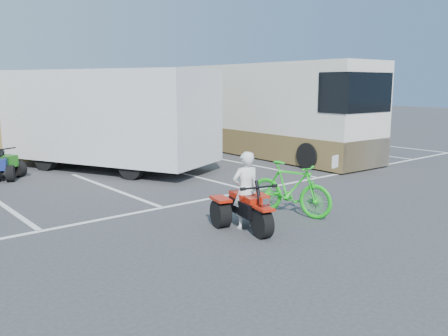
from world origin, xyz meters
TOP-DOWN VIEW (x-y plane):
  - ground at (0.00, 0.00)m, footprint 100.00×100.00m
  - parking_stripes at (0.87, 4.07)m, footprint 28.00×5.16m
  - red_trike_atv at (0.38, -0.05)m, footprint 1.41×1.67m
  - rider at (0.42, 0.09)m, footprint 0.62×0.48m
  - green_dirt_bike at (1.79, 0.20)m, footprint 0.99×1.95m
  - cargo_trailer at (1.38, 7.71)m, footprint 5.27×7.30m
  - rv_motorhome at (7.60, 6.89)m, footprint 2.74×9.61m

SIDE VIEW (x-z plane):
  - ground at x=0.00m, z-range 0.00..0.00m
  - red_trike_atv at x=0.38m, z-range -0.47..0.47m
  - parking_stripes at x=0.87m, z-range 0.00..0.01m
  - green_dirt_bike at x=1.79m, z-range 0.00..1.13m
  - rider at x=0.42m, z-range 0.00..1.49m
  - rv_motorhome at x=7.60m, z-range -0.22..3.20m
  - cargo_trailer at x=1.38m, z-range 0.13..3.30m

